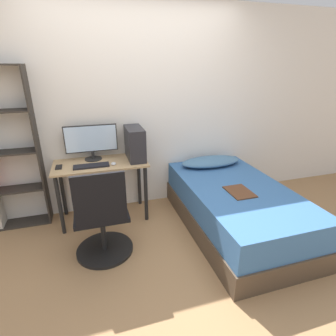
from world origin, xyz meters
TOP-DOWN VIEW (x-y plane):
  - ground_plane at (0.00, 0.00)m, footprint 14.00×14.00m
  - wall_back at (0.00, 1.40)m, footprint 8.00×0.05m
  - desk at (-0.53, 1.11)m, footprint 1.06×0.52m
  - office_chair at (-0.59, 0.39)m, footprint 0.57×0.57m
  - bed at (0.89, 0.44)m, footprint 1.06×1.87m
  - pillow at (0.89, 1.11)m, footprint 0.81×0.36m
  - magazine at (0.84, 0.30)m, footprint 0.24×0.32m
  - monitor at (-0.60, 1.26)m, footprint 0.60×0.20m
  - keyboard at (-0.63, 1.01)m, footprint 0.39×0.13m
  - pc_tower at (-0.11, 1.14)m, footprint 0.19×0.43m
  - mouse at (-0.39, 1.01)m, footprint 0.06×0.09m
  - phone at (-0.98, 1.09)m, footprint 0.07×0.14m

SIDE VIEW (x-z plane):
  - ground_plane at x=0.00m, z-range 0.00..0.00m
  - bed at x=0.89m, z-range 0.00..0.53m
  - office_chair at x=-0.59m, z-range -0.11..0.85m
  - magazine at x=0.84m, z-range 0.54..0.55m
  - pillow at x=0.89m, z-range 0.54..0.65m
  - desk at x=-0.53m, z-range 0.24..0.97m
  - phone at x=-0.98m, z-range 0.73..0.74m
  - keyboard at x=-0.63m, z-range 0.73..0.75m
  - mouse at x=-0.39m, z-range 0.73..0.75m
  - pc_tower at x=-0.11m, z-range 0.73..1.11m
  - monitor at x=-0.60m, z-range 0.75..1.17m
  - wall_back at x=0.00m, z-range 0.00..2.50m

